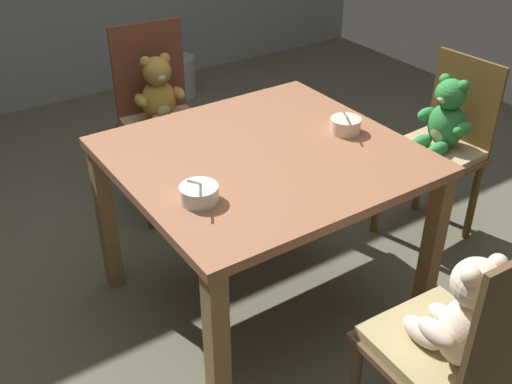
% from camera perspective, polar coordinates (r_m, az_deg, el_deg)
% --- Properties ---
extents(ground_plane, '(5.20, 5.20, 0.04)m').
position_cam_1_polar(ground_plane, '(2.65, 0.61, -10.22)').
color(ground_plane, '#5A5746').
extents(dining_table, '(1.04, 0.98, 0.71)m').
position_cam_1_polar(dining_table, '(2.27, 0.70, 1.63)').
color(dining_table, '#8F5A3E').
rests_on(dining_table, ground_plane).
extents(teddy_chair_near_front, '(0.40, 0.42, 0.93)m').
position_cam_1_polar(teddy_chair_near_front, '(1.81, 18.54, -12.78)').
color(teddy_chair_near_front, brown).
rests_on(teddy_chair_near_front, ground_plane).
extents(teddy_chair_near_right, '(0.39, 0.40, 0.86)m').
position_cam_1_polar(teddy_chair_near_right, '(2.88, 16.94, 5.00)').
color(teddy_chair_near_right, brown).
rests_on(teddy_chair_near_right, ground_plane).
extents(teddy_chair_far_center, '(0.43, 0.40, 0.92)m').
position_cam_1_polar(teddy_chair_far_center, '(3.04, -8.88, 7.64)').
color(teddy_chair_far_center, brown).
rests_on(teddy_chair_far_center, ground_plane).
extents(porridge_bowl_cream_near_right, '(0.12, 0.12, 0.12)m').
position_cam_1_polar(porridge_bowl_cream_near_right, '(2.38, 8.36, 6.22)').
color(porridge_bowl_cream_near_right, beige).
rests_on(porridge_bowl_cream_near_right, dining_table).
extents(porridge_bowl_white_near_left, '(0.13, 0.13, 0.12)m').
position_cam_1_polar(porridge_bowl_white_near_left, '(1.94, -5.34, -0.12)').
color(porridge_bowl_white_near_left, silver).
rests_on(porridge_bowl_white_near_left, dining_table).
extents(metal_pail, '(0.23, 0.23, 0.28)m').
position_cam_1_polar(metal_pail, '(4.50, -7.14, 10.69)').
color(metal_pail, '#93969B').
rests_on(metal_pail, ground_plane).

